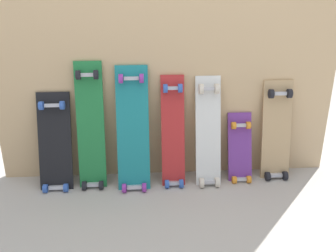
{
  "coord_description": "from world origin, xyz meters",
  "views": [
    {
      "loc": [
        -0.16,
        -2.42,
        1.34
      ],
      "look_at": [
        0.0,
        -0.07,
        0.42
      ],
      "focal_mm": 39.44,
      "sensor_mm": 36.0,
      "label": 1
    }
  ],
  "objects_px": {
    "skateboard_teal": "(133,133)",
    "skateboard_white": "(208,136)",
    "skateboard_purple": "(240,152)",
    "skateboard_red": "(173,136)",
    "skateboard_black": "(55,146)",
    "skateboard_natural": "(277,135)",
    "skateboard_green": "(91,131)"
  },
  "relations": [
    {
      "from": "skateboard_black",
      "to": "skateboard_natural",
      "type": "bearing_deg",
      "value": 1.24
    },
    {
      "from": "skateboard_white",
      "to": "skateboard_black",
      "type": "bearing_deg",
      "value": 179.73
    },
    {
      "from": "skateboard_green",
      "to": "skateboard_red",
      "type": "xyz_separation_m",
      "value": [
        0.56,
        -0.01,
        -0.05
      ]
    },
    {
      "from": "skateboard_white",
      "to": "skateboard_purple",
      "type": "relative_size",
      "value": 1.48
    },
    {
      "from": "skateboard_red",
      "to": "skateboard_natural",
      "type": "bearing_deg",
      "value": 2.46
    },
    {
      "from": "skateboard_black",
      "to": "skateboard_teal",
      "type": "distance_m",
      "value": 0.54
    },
    {
      "from": "skateboard_black",
      "to": "skateboard_purple",
      "type": "xyz_separation_m",
      "value": [
        1.3,
        0.01,
        -0.09
      ]
    },
    {
      "from": "skateboard_black",
      "to": "skateboard_green",
      "type": "relative_size",
      "value": 0.78
    },
    {
      "from": "skateboard_teal",
      "to": "skateboard_red",
      "type": "relative_size",
      "value": 1.09
    },
    {
      "from": "skateboard_black",
      "to": "skateboard_green",
      "type": "distance_m",
      "value": 0.27
    },
    {
      "from": "skateboard_black",
      "to": "skateboard_red",
      "type": "height_order",
      "value": "skateboard_red"
    },
    {
      "from": "skateboard_black",
      "to": "skateboard_purple",
      "type": "distance_m",
      "value": 1.3
    },
    {
      "from": "skateboard_green",
      "to": "skateboard_natural",
      "type": "xyz_separation_m",
      "value": [
        1.31,
        0.02,
        -0.08
      ]
    },
    {
      "from": "skateboard_natural",
      "to": "skateboard_white",
      "type": "bearing_deg",
      "value": -175.58
    },
    {
      "from": "skateboard_teal",
      "to": "skateboard_natural",
      "type": "relative_size",
      "value": 1.16
    },
    {
      "from": "skateboard_black",
      "to": "skateboard_green",
      "type": "xyz_separation_m",
      "value": [
        0.25,
        0.01,
        0.11
      ]
    },
    {
      "from": "skateboard_teal",
      "to": "skateboard_purple",
      "type": "relative_size",
      "value": 1.64
    },
    {
      "from": "skateboard_black",
      "to": "skateboard_green",
      "type": "height_order",
      "value": "skateboard_green"
    },
    {
      "from": "skateboard_black",
      "to": "skateboard_teal",
      "type": "xyz_separation_m",
      "value": [
        0.54,
        -0.02,
        0.09
      ]
    },
    {
      "from": "skateboard_black",
      "to": "skateboard_natural",
      "type": "distance_m",
      "value": 1.56
    },
    {
      "from": "skateboard_purple",
      "to": "skateboard_white",
      "type": "bearing_deg",
      "value": -175.5
    },
    {
      "from": "skateboard_white",
      "to": "skateboard_natural",
      "type": "xyz_separation_m",
      "value": [
        0.5,
        0.04,
        -0.02
      ]
    },
    {
      "from": "skateboard_teal",
      "to": "skateboard_red",
      "type": "height_order",
      "value": "skateboard_teal"
    },
    {
      "from": "skateboard_green",
      "to": "skateboard_natural",
      "type": "bearing_deg",
      "value": 0.95
    },
    {
      "from": "skateboard_purple",
      "to": "skateboard_natural",
      "type": "xyz_separation_m",
      "value": [
        0.26,
        0.02,
        0.12
      ]
    },
    {
      "from": "skateboard_black",
      "to": "skateboard_red",
      "type": "bearing_deg",
      "value": 0.12
    },
    {
      "from": "skateboard_black",
      "to": "skateboard_white",
      "type": "relative_size",
      "value": 0.89
    },
    {
      "from": "skateboard_green",
      "to": "skateboard_teal",
      "type": "xyz_separation_m",
      "value": [
        0.29,
        -0.03,
        -0.02
      ]
    },
    {
      "from": "skateboard_green",
      "to": "skateboard_teal",
      "type": "distance_m",
      "value": 0.29
    },
    {
      "from": "skateboard_red",
      "to": "skateboard_natural",
      "type": "xyz_separation_m",
      "value": [
        0.75,
        0.03,
        -0.02
      ]
    },
    {
      "from": "skateboard_purple",
      "to": "skateboard_green",
      "type": "bearing_deg",
      "value": -179.9
    },
    {
      "from": "skateboard_teal",
      "to": "skateboard_white",
      "type": "height_order",
      "value": "skateboard_teal"
    }
  ]
}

